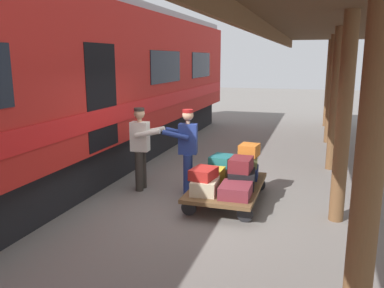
% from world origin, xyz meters
% --- Properties ---
extents(ground_plane, '(60.00, 60.00, 0.00)m').
position_xyz_m(ground_plane, '(0.00, 0.00, 0.00)').
color(ground_plane, slate).
extents(platform_canopy, '(3.20, 20.75, 3.56)m').
position_xyz_m(platform_canopy, '(-2.26, 0.00, 3.28)').
color(platform_canopy, brown).
rests_on(platform_canopy, ground_plane).
extents(train_car, '(3.02, 19.46, 4.00)m').
position_xyz_m(train_car, '(3.52, 0.00, 2.06)').
color(train_car, '#B21E19').
rests_on(train_car, ground_plane).
extents(luggage_cart, '(1.25, 2.09, 0.34)m').
position_xyz_m(luggage_cart, '(-0.38, -0.29, 0.29)').
color(luggage_cart, brown).
rests_on(luggage_cart, ground_plane).
extents(suitcase_black_hardshell, '(0.55, 0.69, 0.30)m').
position_xyz_m(suitcase_black_hardshell, '(-0.66, -0.29, 0.49)').
color(suitcase_black_hardshell, black).
rests_on(suitcase_black_hardshell, luggage_cart).
extents(suitcase_burgundy_valise, '(0.53, 0.63, 0.21)m').
position_xyz_m(suitcase_burgundy_valise, '(-0.66, 0.28, 0.44)').
color(suitcase_burgundy_valise, maroon).
rests_on(suitcase_burgundy_valise, luggage_cart).
extents(suitcase_brown_leather, '(0.56, 0.64, 0.21)m').
position_xyz_m(suitcase_brown_leather, '(-0.11, -0.87, 0.44)').
color(suitcase_brown_leather, brown).
rests_on(suitcase_brown_leather, luggage_cart).
extents(suitcase_navy_fabric, '(0.48, 0.52, 0.22)m').
position_xyz_m(suitcase_navy_fabric, '(-0.66, -0.87, 0.45)').
color(suitcase_navy_fabric, navy).
rests_on(suitcase_navy_fabric, luggage_cart).
extents(suitcase_yellow_case, '(0.38, 0.48, 0.29)m').
position_xyz_m(suitcase_yellow_case, '(-0.11, -0.29, 0.48)').
color(suitcase_yellow_case, gold).
rests_on(suitcase_yellow_case, luggage_cart).
extents(suitcase_cream_canvas, '(0.47, 0.59, 0.25)m').
position_xyz_m(suitcase_cream_canvas, '(-0.11, 0.28, 0.46)').
color(suitcase_cream_canvas, beige).
rests_on(suitcase_cream_canvas, luggage_cart).
extents(suitcase_maroon_trunk, '(0.39, 0.53, 0.25)m').
position_xyz_m(suitcase_maroon_trunk, '(-0.64, -0.28, 0.76)').
color(suitcase_maroon_trunk, maroon).
rests_on(suitcase_maroon_trunk, suitcase_black_hardshell).
extents(suitcase_olive_duffel, '(0.45, 0.46, 0.22)m').
position_xyz_m(suitcase_olive_duffel, '(-0.65, -0.86, 0.67)').
color(suitcase_olive_duffel, brown).
rests_on(suitcase_olive_duffel, suitcase_navy_fabric).
extents(suitcase_teal_softside, '(0.47, 0.55, 0.21)m').
position_xyz_m(suitcase_teal_softside, '(-0.14, -0.87, 0.65)').
color(suitcase_teal_softside, '#1E666B').
rests_on(suitcase_teal_softside, suitcase_brown_leather).
extents(suitcase_red_plastic, '(0.45, 0.55, 0.19)m').
position_xyz_m(suitcase_red_plastic, '(-0.07, 0.24, 0.69)').
color(suitcase_red_plastic, '#AD231E').
rests_on(suitcase_red_plastic, suitcase_cream_canvas).
extents(suitcase_orange_carryall, '(0.39, 0.45, 0.24)m').
position_xyz_m(suitcase_orange_carryall, '(-0.68, -0.90, 0.89)').
color(suitcase_orange_carryall, '#CC6B23').
rests_on(suitcase_orange_carryall, suitcase_olive_duffel).
extents(porter_in_overalls, '(0.71, 0.50, 1.70)m').
position_xyz_m(porter_in_overalls, '(0.50, -0.55, 0.93)').
color(porter_in_overalls, navy).
rests_on(porter_in_overalls, ground_plane).
extents(porter_by_door, '(0.68, 0.45, 1.70)m').
position_xyz_m(porter_by_door, '(1.47, -0.50, 0.93)').
color(porter_by_door, '#332D28').
rests_on(porter_by_door, ground_plane).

